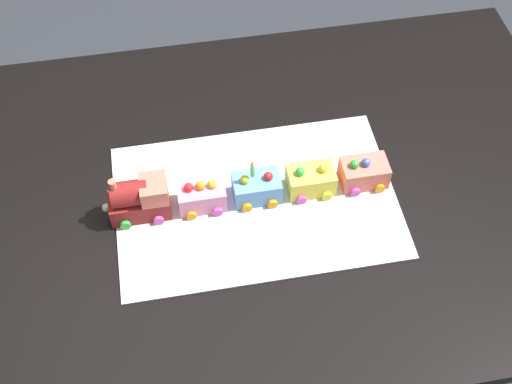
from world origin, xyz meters
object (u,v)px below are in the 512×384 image
(cake_car_flatbed_sky_blue, at_px, (257,188))
(cake_car_gondola_lemon, at_px, (311,180))
(dining_table, at_px, (277,215))
(birthday_candle, at_px, (253,169))
(cake_car_caboose_coral, at_px, (364,173))
(cake_locomotive, at_px, (139,199))
(cake_car_tanker_bubblegum, at_px, (202,195))

(cake_car_flatbed_sky_blue, height_order, cake_car_gondola_lemon, same)
(cake_car_flatbed_sky_blue, bearing_deg, cake_car_gondola_lemon, 0.00)
(dining_table, distance_m, birthday_candle, 0.22)
(cake_car_caboose_coral, bearing_deg, dining_table, 174.26)
(cake_locomotive, distance_m, cake_car_flatbed_sky_blue, 0.25)
(cake_car_flatbed_sky_blue, xyz_separation_m, cake_car_gondola_lemon, (0.12, 0.00, 0.00))
(cake_locomotive, bearing_deg, cake_car_flatbed_sky_blue, -0.00)
(cake_car_tanker_bubblegum, height_order, cake_car_flatbed_sky_blue, same)
(dining_table, height_order, cake_locomotive, cake_locomotive)
(cake_locomotive, bearing_deg, cake_car_tanker_bubblegum, -0.00)
(cake_car_gondola_lemon, xyz_separation_m, cake_car_caboose_coral, (0.12, 0.00, 0.00))
(cake_locomotive, distance_m, birthday_candle, 0.24)
(cake_car_gondola_lemon, relative_size, birthday_candle, 2.05)
(cake_car_gondola_lemon, bearing_deg, birthday_candle, 180.00)
(dining_table, xyz_separation_m, cake_car_tanker_bubblegum, (-0.17, -0.02, 0.14))
(cake_car_gondola_lemon, distance_m, birthday_candle, 0.14)
(cake_locomotive, relative_size, cake_car_tanker_bubblegum, 1.40)
(cake_locomotive, bearing_deg, cake_car_caboose_coral, -0.00)
(cake_car_flatbed_sky_blue, relative_size, birthday_candle, 2.05)
(dining_table, distance_m, cake_car_caboose_coral, 0.23)
(dining_table, height_order, birthday_candle, birthday_candle)
(cake_car_gondola_lemon, relative_size, cake_car_caboose_coral, 1.00)
(dining_table, xyz_separation_m, cake_car_gondola_lemon, (0.07, -0.02, 0.14))
(cake_locomotive, distance_m, cake_car_tanker_bubblegum, 0.13)
(cake_locomotive, relative_size, cake_car_flatbed_sky_blue, 1.40)
(cake_car_flatbed_sky_blue, distance_m, cake_car_gondola_lemon, 0.12)
(cake_locomotive, distance_m, cake_car_caboose_coral, 0.48)
(cake_car_tanker_bubblegum, bearing_deg, cake_car_gondola_lemon, 0.00)
(cake_locomotive, distance_m, cake_car_gondola_lemon, 0.37)
(birthday_candle, bearing_deg, cake_car_tanker_bubblegum, -180.00)
(cake_car_flatbed_sky_blue, distance_m, cake_car_caboose_coral, 0.24)
(birthday_candle, bearing_deg, cake_car_caboose_coral, -0.00)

